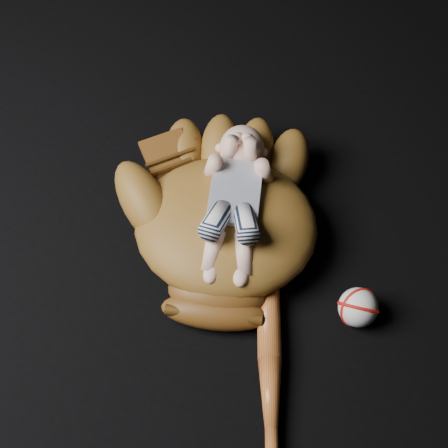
{
  "coord_description": "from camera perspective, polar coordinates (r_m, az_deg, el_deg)",
  "views": [
    {
      "loc": [
        0.13,
        -0.57,
        1.18
      ],
      "look_at": [
        -0.02,
        0.15,
        0.08
      ],
      "focal_mm": 55.0,
      "sensor_mm": 36.0,
      "label": 1
    }
  ],
  "objects": [
    {
      "name": "baseball_glove",
      "position": [
        1.33,
        0.16,
        0.33
      ],
      "size": [
        0.48,
        0.54,
        0.16
      ],
      "primitive_type": null,
      "rotation": [
        0.0,
        0.0,
        0.08
      ],
      "color": "brown",
      "rests_on": "ground"
    },
    {
      "name": "newborn_baby",
      "position": [
        1.29,
        0.84,
        1.78
      ],
      "size": [
        0.18,
        0.35,
        0.14
      ],
      "primitive_type": null,
      "rotation": [
        0.0,
        0.0,
        0.09
      ],
      "color": "beige",
      "rests_on": "baseball_glove"
    },
    {
      "name": "baseball_bat",
      "position": [
        1.25,
        3.86,
        -12.3
      ],
      "size": [
        0.13,
        0.47,
        0.04
      ],
      "primitive_type": null,
      "rotation": [
        0.0,
        0.0,
        0.19
      ],
      "color": "#AF5721",
      "rests_on": "ground"
    },
    {
      "name": "baseball",
      "position": [
        1.3,
        11.09,
        -6.82
      ],
      "size": [
        0.09,
        0.09,
        0.07
      ],
      "primitive_type": "sphere",
      "rotation": [
        0.0,
        0.0,
        0.3
      ],
      "color": "white",
      "rests_on": "ground"
    }
  ]
}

